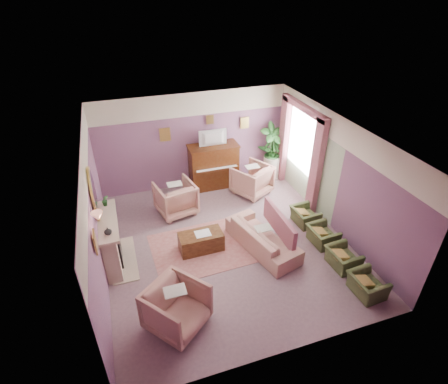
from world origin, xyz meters
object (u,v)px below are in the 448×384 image
object	(u,v)px
olive_chair_b	(343,256)
sofa	(263,234)
coffee_table	(201,242)
olive_chair_a	(368,283)
floral_armchair_front	(177,306)
side_table	(271,167)
television	(214,137)
floral_armchair_left	(176,197)
floral_armchair_right	(252,178)
piano	(214,167)
olive_chair_c	(323,233)
olive_chair_d	(305,214)

from	to	relation	value
olive_chair_b	sofa	bearing A→B (deg)	141.32
coffee_table	olive_chair_a	world-z (taller)	olive_chair_a
floral_armchair_front	side_table	world-z (taller)	floral_armchair_front
television	olive_chair_a	size ratio (longest dim) A/B	1.17
coffee_table	floral_armchair_front	size ratio (longest dim) A/B	1.02
floral_armchair_left	olive_chair_b	distance (m)	4.39
floral_armchair_front	olive_chair_a	bearing A→B (deg)	-7.06
floral_armchair_left	side_table	size ratio (longest dim) A/B	1.40
television	floral_armchair_right	world-z (taller)	television
coffee_table	olive_chair_b	world-z (taller)	olive_chair_b
piano	sofa	size ratio (longest dim) A/B	0.71
sofa	floral_armchair_front	xyz separation A→B (m)	(-2.32, -1.48, 0.09)
olive_chair_c	floral_armchair_right	bearing A→B (deg)	105.62
olive_chair_b	side_table	world-z (taller)	side_table
floral_armchair_right	olive_chair_c	distance (m)	2.74
floral_armchair_right	olive_chair_c	xyz separation A→B (m)	(0.74, -2.63, -0.19)
floral_armchair_left	olive_chair_b	size ratio (longest dim) A/B	1.43
television	floral_armchair_front	world-z (taller)	television
floral_armchair_right	olive_chair_b	size ratio (longest dim) A/B	1.43
piano	sofa	bearing A→B (deg)	-85.42
sofa	side_table	distance (m)	3.44
olive_chair_b	side_table	xyz separation A→B (m)	(0.23, 4.16, 0.05)
floral_armchair_front	olive_chair_d	size ratio (longest dim) A/B	1.43
piano	olive_chair_d	size ratio (longest dim) A/B	2.04
olive_chair_a	olive_chair_d	xyz separation A→B (m)	(0.00, 2.46, 0.00)
piano	olive_chair_c	world-z (taller)	piano
olive_chair_b	side_table	distance (m)	4.16
olive_chair_a	floral_armchair_front	bearing A→B (deg)	172.94
floral_armchair_left	side_table	xyz separation A→B (m)	(3.24, 0.98, -0.14)
television	olive_chair_d	distance (m)	3.27
television	floral_armchair_right	xyz separation A→B (m)	(0.92, -0.70, -1.11)
floral_armchair_left	olive_chair_a	size ratio (longest dim) A/B	1.43
piano	olive_chair_d	xyz separation A→B (m)	(1.65, -2.56, -0.35)
floral_armchair_front	olive_chair_c	world-z (taller)	floral_armchair_front
floral_armchair_front	olive_chair_b	bearing A→B (deg)	5.49
floral_armchair_right	side_table	xyz separation A→B (m)	(0.96, 0.71, -0.14)
television	olive_chair_c	xyz separation A→B (m)	(1.65, -3.33, -1.30)
sofa	olive_chair_a	xyz separation A→B (m)	(1.41, -1.95, -0.10)
television	olive_chair_c	distance (m)	3.94
olive_chair_a	sofa	bearing A→B (deg)	125.86
sofa	olive_chair_b	size ratio (longest dim) A/B	2.90
coffee_table	sofa	xyz separation A→B (m)	(1.38, -0.38, 0.18)
floral_armchair_right	olive_chair_a	size ratio (longest dim) A/B	1.43
olive_chair_c	olive_chair_b	bearing A→B (deg)	-90.00
olive_chair_a	olive_chair_c	size ratio (longest dim) A/B	1.00
piano	floral_armchair_right	xyz separation A→B (m)	(0.92, -0.75, -0.16)
olive_chair_a	olive_chair_b	world-z (taller)	same
coffee_table	side_table	distance (m)	4.01
olive_chair_a	olive_chair_d	distance (m)	2.46
olive_chair_c	television	bearing A→B (deg)	116.41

